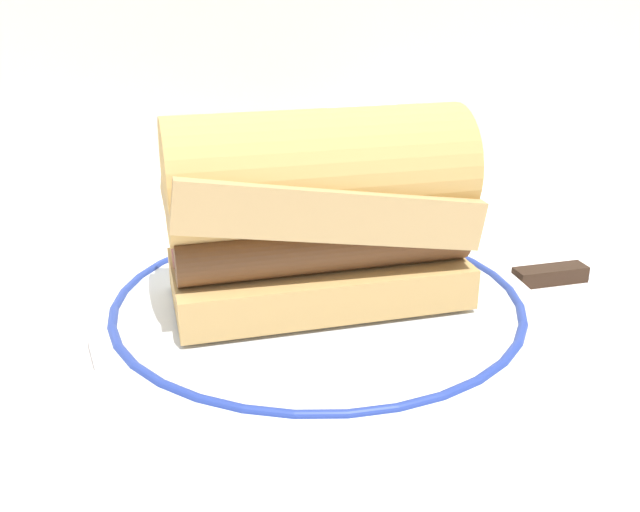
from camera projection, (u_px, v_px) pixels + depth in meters
ground_plane at (337, 313)px, 0.48m from camera, size 1.50×1.50×0.00m
plate at (320, 309)px, 0.46m from camera, size 0.29×0.29×0.01m
sausage_sandwich at (320, 209)px, 0.44m from camera, size 0.19×0.10×0.12m
drinking_glass at (364, 164)px, 0.68m from camera, size 0.07×0.07×0.09m
butter_knife at (589, 273)px, 0.53m from camera, size 0.15×0.02×0.01m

